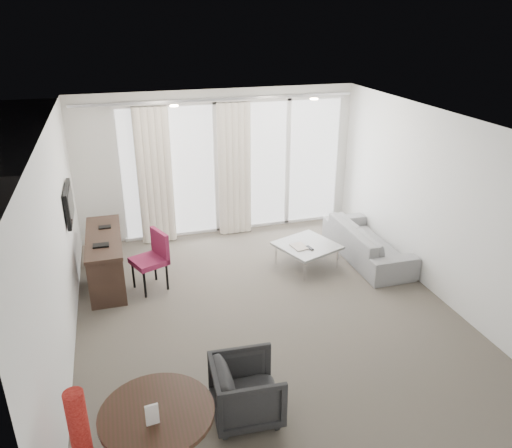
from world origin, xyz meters
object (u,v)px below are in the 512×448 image
object	(u,v)px
coffee_table	(307,255)
rattan_chair_b	(300,169)
desk_chair	(149,262)
desk	(106,259)
round_table	(160,446)
rattan_chair_a	(269,185)
sofa	(367,242)
tub_armchair	(247,390)

from	to	relation	value
coffee_table	rattan_chair_b	xyz separation A→B (m)	(1.33, 3.80, 0.22)
desk_chair	desk	bearing A→B (deg)	124.48
coffee_table	rattan_chair_b	world-z (taller)	rattan_chair_b
round_table	coffee_table	world-z (taller)	round_table
desk	rattan_chair_a	distance (m)	4.16
coffee_table	rattan_chair_a	bearing A→B (deg)	84.73
desk_chair	rattan_chair_b	bearing A→B (deg)	22.41
coffee_table	sofa	bearing A→B (deg)	-0.11
desk	rattan_chair_a	bearing A→B (deg)	36.35
round_table	sofa	bearing A→B (deg)	41.95
rattan_chair_a	coffee_table	bearing A→B (deg)	-102.86
coffee_table	rattan_chair_a	world-z (taller)	rattan_chair_a
desk_chair	coffee_table	distance (m)	2.50
tub_armchair	coffee_table	size ratio (longest dim) A/B	0.81
round_table	desk	bearing A→B (deg)	96.01
rattan_chair_a	rattan_chair_b	distance (m)	1.44
desk_chair	tub_armchair	world-z (taller)	desk_chair
tub_armchair	rattan_chair_b	size ratio (longest dim) A/B	0.85
tub_armchair	rattan_chair_a	xyz separation A→B (m)	(2.04, 5.69, 0.13)
coffee_table	rattan_chair_b	size ratio (longest dim) A/B	1.04
round_table	tub_armchair	xyz separation A→B (m)	(0.91, 0.53, -0.07)
coffee_table	rattan_chair_b	bearing A→B (deg)	70.73
sofa	tub_armchair	bearing A→B (deg)	135.03
desk_chair	rattan_chair_b	world-z (taller)	desk_chair
desk_chair	rattan_chair_a	bearing A→B (deg)	23.43
desk_chair	tub_armchair	distance (m)	2.93
round_table	coffee_table	xyz separation A→B (m)	(2.69, 3.39, -0.19)
round_table	rattan_chair_a	bearing A→B (deg)	64.61
sofa	rattan_chair_b	xyz separation A→B (m)	(0.25, 3.80, 0.12)
tub_armchair	rattan_chair_b	bearing A→B (deg)	-21.87
sofa	rattan_chair_a	world-z (taller)	rattan_chair_a
rattan_chair_a	rattan_chair_b	size ratio (longest dim) A/B	1.08
rattan_chair_a	desk_chair	bearing A→B (deg)	-141.48
desk_chair	sofa	world-z (taller)	desk_chair
round_table	rattan_chair_b	bearing A→B (deg)	60.79
desk	desk_chair	size ratio (longest dim) A/B	1.83
coffee_table	rattan_chair_b	distance (m)	4.03
round_table	sofa	xyz separation A→B (m)	(3.77, 3.39, -0.10)
desk	round_table	world-z (taller)	round_table
sofa	rattan_chair_b	size ratio (longest dim) A/B	2.41
round_table	rattan_chair_b	distance (m)	8.24
round_table	rattan_chair_b	size ratio (longest dim) A/B	1.18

